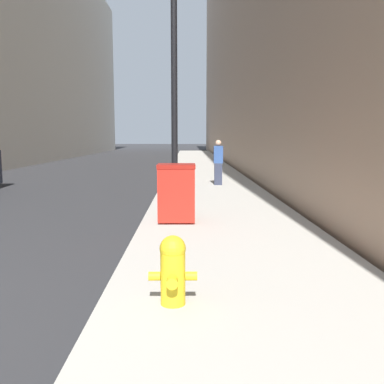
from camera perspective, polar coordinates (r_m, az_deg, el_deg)
The scene contains 5 objects.
sidewalk_right at distance 20.91m, azimuth 1.51°, elevation 2.60°, with size 3.38×60.00×0.15m.
fire_hydrant at distance 4.37m, azimuth -2.58°, elevation -10.16°, with size 0.49×0.38×0.71m.
trash_bin at distance 8.44m, azimuth -2.08°, elevation -0.06°, with size 0.74×0.63×1.15m.
lamppost at distance 11.32m, azimuth -2.39°, elevation 15.93°, with size 0.38×0.38×6.18m.
pedestrian_on_sidewalk at distance 14.94m, azimuth 3.52°, elevation 3.96°, with size 0.32×0.21×1.57m.
Camera 1 is at (5.04, -2.82, 1.85)m, focal length 40.00 mm.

